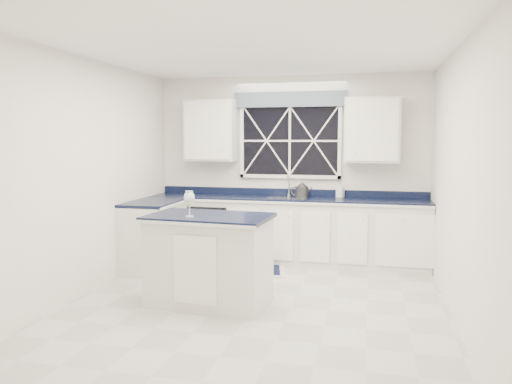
% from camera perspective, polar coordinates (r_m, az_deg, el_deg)
% --- Properties ---
extents(ground, '(4.50, 4.50, 0.00)m').
position_cam_1_polar(ground, '(5.50, -0.05, -12.78)').
color(ground, '#BABBB6').
rests_on(ground, ground).
extents(back_wall, '(4.00, 0.10, 2.70)m').
position_cam_1_polar(back_wall, '(7.43, 3.92, 2.76)').
color(back_wall, white).
rests_on(back_wall, ground).
extents(base_cabinets, '(3.99, 1.60, 0.90)m').
position_cam_1_polar(base_cabinets, '(7.14, 0.64, -4.63)').
color(base_cabinets, silver).
rests_on(base_cabinets, ground).
extents(countertop, '(3.98, 0.64, 0.04)m').
position_cam_1_polar(countertop, '(7.17, 3.51, -0.80)').
color(countertop, black).
rests_on(countertop, base_cabinets).
extents(dishwasher, '(0.60, 0.58, 0.82)m').
position_cam_1_polar(dishwasher, '(7.51, -4.84, -4.44)').
color(dishwasher, black).
rests_on(dishwasher, ground).
extents(window, '(1.65, 0.09, 1.26)m').
position_cam_1_polar(window, '(7.37, 3.89, 6.47)').
color(window, black).
rests_on(window, ground).
extents(upper_cabinets, '(3.10, 0.34, 0.90)m').
position_cam_1_polar(upper_cabinets, '(7.25, 3.74, 7.03)').
color(upper_cabinets, silver).
rests_on(upper_cabinets, ground).
extents(faucet, '(0.05, 0.20, 0.30)m').
position_cam_1_polar(faucet, '(7.34, 3.78, 0.76)').
color(faucet, '#B0B0B2').
rests_on(faucet, countertop).
extents(island, '(1.35, 0.87, 0.97)m').
position_cam_1_polar(island, '(5.44, -5.35, -7.66)').
color(island, silver).
rests_on(island, ground).
extents(rug, '(1.41, 1.02, 0.02)m').
position_cam_1_polar(rug, '(6.88, -2.06, -8.80)').
color(rug, beige).
rests_on(rug, ground).
extents(kettle, '(0.31, 0.23, 0.22)m').
position_cam_1_polar(kettle, '(7.22, 5.25, 0.21)').
color(kettle, '#2D2D30').
rests_on(kettle, countertop).
extents(wine_glass, '(0.11, 0.11, 0.27)m').
position_cam_1_polar(wine_glass, '(5.23, -7.63, -0.78)').
color(wine_glass, silver).
rests_on(wine_glass, island).
extents(soap_bottle, '(0.12, 0.12, 0.21)m').
position_cam_1_polar(soap_bottle, '(7.27, 9.60, 0.22)').
color(soap_bottle, silver).
rests_on(soap_bottle, countertop).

